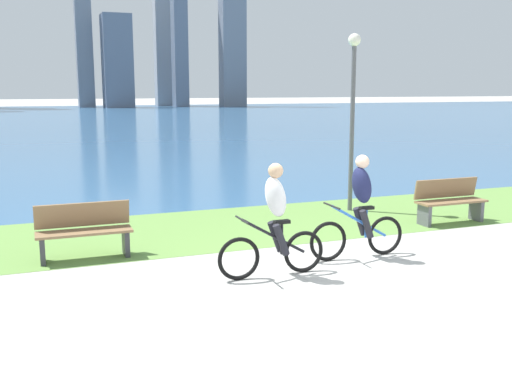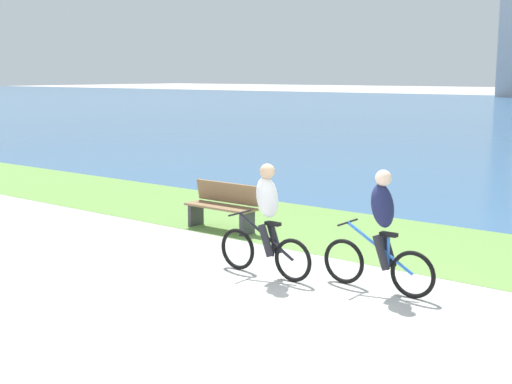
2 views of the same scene
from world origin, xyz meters
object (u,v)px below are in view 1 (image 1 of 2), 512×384
Objects in this scene: bench_near_path at (449,201)px; cyclist_lead at (274,221)px; cyclist_trailing at (360,207)px; lamppost_tall at (353,96)px; bench_far_along_path at (84,231)px.

cyclist_lead is at bearing -157.73° from bench_near_path.
cyclist_trailing is 1.14× the size of bench_near_path.
bench_near_path is at bearing -54.72° from lamppost_tall.
bench_near_path is 1.00× the size of bench_far_along_path.
lamppost_tall reaches higher than bench_near_path.
bench_near_path is at bearing -0.12° from bench_far_along_path.
lamppost_tall is at bearing 125.28° from bench_near_path.
cyclist_lead is 0.98× the size of cyclist_trailing.
bench_far_along_path is at bearing 142.52° from cyclist_lead.
bench_far_along_path is (-4.18, 1.55, -0.39)m from cyclist_trailing.
bench_far_along_path is at bearing -163.20° from lamppost_tall.
bench_far_along_path is (-7.22, 0.01, 0.00)m from bench_near_path.
cyclist_trailing is at bearing -117.69° from lamppost_tall.
cyclist_lead is 5.08m from bench_near_path.
cyclist_lead is at bearing -132.46° from lamppost_tall.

